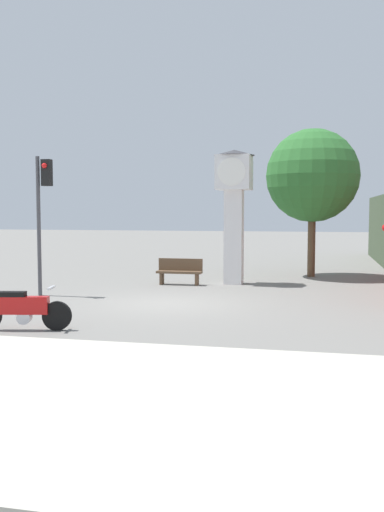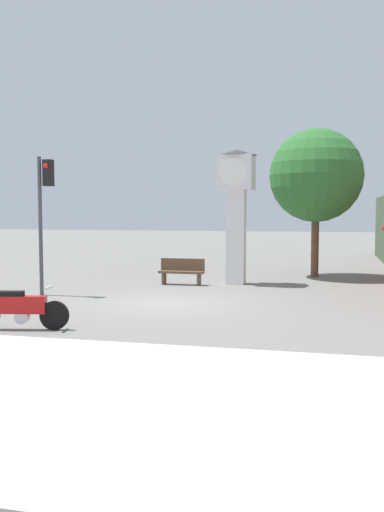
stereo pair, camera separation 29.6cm
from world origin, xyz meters
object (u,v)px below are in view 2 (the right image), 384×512
at_px(traffic_light, 44,200).
at_px(street_tree, 316,176).
at_px(bench, 182,271).
at_px(clock_tower, 236,195).
at_px(motorcycle, 19,309).

bearing_deg(traffic_light, street_tree, 41.60).
xyz_separation_m(traffic_light, bench, (3.44, 3.49, -2.44)).
xyz_separation_m(street_tree, bench, (-4.51, -3.56, -3.50)).
bearing_deg(clock_tower, traffic_light, -141.50).
bearing_deg(traffic_light, motorcycle, -68.10).
height_order(traffic_light, bench, traffic_light).
bearing_deg(bench, traffic_light, -134.53).
height_order(street_tree, bench, street_tree).
bearing_deg(clock_tower, bench, -159.24).
bearing_deg(traffic_light, clock_tower, 38.50).
bearing_deg(motorcycle, street_tree, 51.39).
distance_m(clock_tower, bench, 3.32).
xyz_separation_m(motorcycle, clock_tower, (3.31, 9.04, 2.71)).
relative_size(motorcycle, clock_tower, 0.45).
relative_size(motorcycle, street_tree, 0.37).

